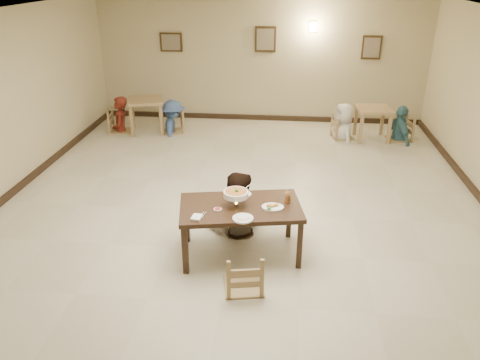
# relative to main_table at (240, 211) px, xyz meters

# --- Properties ---
(floor) EXTENTS (10.00, 10.00, 0.00)m
(floor) POSITION_rel_main_table_xyz_m (-0.12, 1.15, -0.66)
(floor) COLOR beige
(floor) RESTS_ON ground
(ceiling) EXTENTS (10.00, 10.00, 0.00)m
(ceiling) POSITION_rel_main_table_xyz_m (-0.12, 1.15, 2.34)
(ceiling) COLOR silver
(ceiling) RESTS_ON wall_back
(wall_back) EXTENTS (10.00, 0.00, 10.00)m
(wall_back) POSITION_rel_main_table_xyz_m (-0.12, 6.15, 0.84)
(wall_back) COLOR #C5B78D
(wall_back) RESTS_ON floor
(baseboard_back) EXTENTS (8.00, 0.06, 0.12)m
(baseboard_back) POSITION_rel_main_table_xyz_m (-0.12, 6.12, -0.60)
(baseboard_back) COLOR black
(baseboard_back) RESTS_ON floor
(baseboard_left) EXTENTS (0.06, 10.00, 0.12)m
(baseboard_left) POSITION_rel_main_table_xyz_m (-4.09, 1.15, -0.60)
(baseboard_left) COLOR black
(baseboard_left) RESTS_ON floor
(picture_a) EXTENTS (0.55, 0.04, 0.45)m
(picture_a) POSITION_rel_main_table_xyz_m (-2.32, 6.11, 1.24)
(picture_a) COLOR #322310
(picture_a) RESTS_ON wall_back
(picture_b) EXTENTS (0.50, 0.04, 0.60)m
(picture_b) POSITION_rel_main_table_xyz_m (-0.02, 6.11, 1.34)
(picture_b) COLOR #322310
(picture_b) RESTS_ON wall_back
(picture_c) EXTENTS (0.45, 0.04, 0.55)m
(picture_c) POSITION_rel_main_table_xyz_m (2.48, 6.11, 1.19)
(picture_c) COLOR #322310
(picture_c) RESTS_ON wall_back
(wall_sconce) EXTENTS (0.16, 0.05, 0.22)m
(wall_sconce) POSITION_rel_main_table_xyz_m (1.08, 6.11, 1.64)
(wall_sconce) COLOR #FFD88C
(wall_sconce) RESTS_ON wall_back
(main_table) EXTENTS (1.72, 1.16, 0.74)m
(main_table) POSITION_rel_main_table_xyz_m (0.00, 0.00, 0.00)
(main_table) COLOR #321F13
(main_table) RESTS_ON floor
(chair_far) EXTENTS (0.41, 0.41, 0.87)m
(chair_far) POSITION_rel_main_table_xyz_m (-0.10, 0.75, -0.23)
(chair_far) COLOR tan
(chair_far) RESTS_ON floor
(chair_near) EXTENTS (0.47, 0.47, 1.01)m
(chair_near) POSITION_rel_main_table_xyz_m (0.11, -0.73, -0.16)
(chair_near) COLOR tan
(chair_near) RESTS_ON floor
(main_diner) EXTENTS (0.92, 0.73, 1.84)m
(main_diner) POSITION_rel_main_table_xyz_m (-0.13, 0.65, 0.26)
(main_diner) COLOR gray
(main_diner) RESTS_ON floor
(curry_warmer) EXTENTS (0.37, 0.33, 0.29)m
(curry_warmer) POSITION_rel_main_table_xyz_m (-0.06, -0.00, 0.25)
(curry_warmer) COLOR silver
(curry_warmer) RESTS_ON main_table
(rice_plate_far) EXTENTS (0.32, 0.32, 0.07)m
(rice_plate_far) POSITION_rel_main_table_xyz_m (-0.04, 0.31, 0.10)
(rice_plate_far) COLOR white
(rice_plate_far) RESTS_ON main_table
(rice_plate_near) EXTENTS (0.26, 0.26, 0.06)m
(rice_plate_near) POSITION_rel_main_table_xyz_m (0.07, -0.35, 0.09)
(rice_plate_near) COLOR white
(rice_plate_near) RESTS_ON main_table
(fried_plate) EXTENTS (0.29, 0.29, 0.06)m
(fried_plate) POSITION_rel_main_table_xyz_m (0.42, -0.03, 0.10)
(fried_plate) COLOR white
(fried_plate) RESTS_ON main_table
(chili_dish) EXTENTS (0.10, 0.10, 0.02)m
(chili_dish) POSITION_rel_main_table_xyz_m (-0.28, -0.15, 0.09)
(chili_dish) COLOR white
(chili_dish) RESTS_ON main_table
(napkin_cutlery) EXTENTS (0.17, 0.24, 0.03)m
(napkin_cutlery) POSITION_rel_main_table_xyz_m (-0.51, -0.39, 0.09)
(napkin_cutlery) COLOR white
(napkin_cutlery) RESTS_ON main_table
(drink_glass) EXTENTS (0.08, 0.08, 0.15)m
(drink_glass) POSITION_rel_main_table_xyz_m (0.61, 0.16, 0.15)
(drink_glass) COLOR white
(drink_glass) RESTS_ON main_table
(bg_table_left) EXTENTS (0.98, 0.98, 0.79)m
(bg_table_left) POSITION_rel_main_table_xyz_m (-2.72, 4.93, -0.02)
(bg_table_left) COLOR #A18157
(bg_table_left) RESTS_ON floor
(bg_table_right) EXTENTS (0.79, 0.79, 0.74)m
(bg_table_right) POSITION_rel_main_table_xyz_m (2.49, 4.92, -0.06)
(bg_table_right) COLOR #A18157
(bg_table_right) RESTS_ON floor
(bg_chair_ll) EXTENTS (0.49, 0.49, 1.03)m
(bg_chair_ll) POSITION_rel_main_table_xyz_m (-3.34, 4.87, -0.15)
(bg_chair_ll) COLOR tan
(bg_chair_ll) RESTS_ON floor
(bg_chair_lr) EXTENTS (0.48, 0.48, 1.02)m
(bg_chair_lr) POSITION_rel_main_table_xyz_m (-2.09, 4.94, -0.15)
(bg_chair_lr) COLOR tan
(bg_chair_lr) RESTS_ON floor
(bg_chair_rl) EXTENTS (0.45, 0.45, 0.96)m
(bg_chair_rl) POSITION_rel_main_table_xyz_m (1.85, 4.94, -0.18)
(bg_chair_rl) COLOR tan
(bg_chair_rl) RESTS_ON floor
(bg_chair_rr) EXTENTS (0.48, 0.48, 1.02)m
(bg_chair_rr) POSITION_rel_main_table_xyz_m (3.12, 4.94, -0.16)
(bg_chair_rr) COLOR tan
(bg_chair_rr) RESTS_ON floor
(bg_diner_a) EXTENTS (0.53, 0.69, 1.69)m
(bg_diner_a) POSITION_rel_main_table_xyz_m (-3.34, 4.87, 0.18)
(bg_diner_a) COLOR maroon
(bg_diner_a) RESTS_ON floor
(bg_diner_b) EXTENTS (0.77, 1.10, 1.55)m
(bg_diner_b) POSITION_rel_main_table_xyz_m (-2.09, 4.94, 0.11)
(bg_diner_b) COLOR #4466A1
(bg_diner_b) RESTS_ON floor
(bg_diner_c) EXTENTS (0.75, 0.92, 1.62)m
(bg_diner_c) POSITION_rel_main_table_xyz_m (1.85, 4.94, 0.15)
(bg_diner_c) COLOR silver
(bg_diner_c) RESTS_ON floor
(bg_diner_d) EXTENTS (0.62, 0.99, 1.58)m
(bg_diner_d) POSITION_rel_main_table_xyz_m (3.12, 4.94, 0.13)
(bg_diner_d) COLOR teal
(bg_diner_d) RESTS_ON floor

